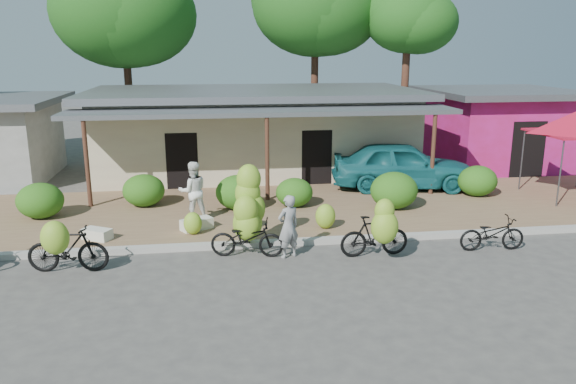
# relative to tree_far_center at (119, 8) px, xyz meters

# --- Properties ---
(ground) EXTENTS (100.00, 100.00, 0.00)m
(ground) POSITION_rel_tree_far_center_xyz_m (5.69, -16.11, -6.69)
(ground) COLOR #454340
(ground) RESTS_ON ground
(sidewalk) EXTENTS (60.00, 6.00, 0.12)m
(sidewalk) POSITION_rel_tree_far_center_xyz_m (5.69, -11.11, -6.63)
(sidewalk) COLOR #8E6E4C
(sidewalk) RESTS_ON ground
(curb) EXTENTS (60.00, 0.25, 0.15)m
(curb) POSITION_rel_tree_far_center_xyz_m (5.69, -14.11, -6.62)
(curb) COLOR #A8A399
(curb) RESTS_ON ground
(shop_main) EXTENTS (13.00, 8.50, 3.35)m
(shop_main) POSITION_rel_tree_far_center_xyz_m (5.69, -5.18, -4.97)
(shop_main) COLOR beige
(shop_main) RESTS_ON ground
(shop_pink) EXTENTS (6.00, 6.00, 3.25)m
(shop_pink) POSITION_rel_tree_far_center_xyz_m (16.19, -5.12, -5.02)
(shop_pink) COLOR #CA1F87
(shop_pink) RESTS_ON ground
(tree_far_center) EXTENTS (6.48, 6.46, 9.17)m
(tree_far_center) POSITION_rel_tree_far_center_xyz_m (0.00, 0.00, 0.00)
(tree_far_center) COLOR #533121
(tree_far_center) RESTS_ON ground
(tree_center_right) EXTENTS (6.19, 6.15, 9.41)m
(tree_center_right) POSITION_rel_tree_far_center_xyz_m (9.00, 0.50, 0.36)
(tree_center_right) COLOR #533121
(tree_center_right) RESTS_ON ground
(tree_near_right) EXTENTS (4.19, 3.99, 7.94)m
(tree_near_right) POSITION_rel_tree_far_center_xyz_m (13.00, -1.50, -0.33)
(tree_near_right) COLOR #533121
(tree_near_right) RESTS_ON ground
(hedge_0) EXTENTS (1.34, 1.20, 1.04)m
(hedge_0) POSITION_rel_tree_far_center_xyz_m (-1.09, -11.10, -6.05)
(hedge_0) COLOR #1F5313
(hedge_0) RESTS_ON sidewalk
(hedge_1) EXTENTS (1.30, 1.17, 1.02)m
(hedge_1) POSITION_rel_tree_far_center_xyz_m (1.77, -10.22, -6.07)
(hedge_1) COLOR #1F5313
(hedge_1) RESTS_ON sidewalk
(hedge_2) EXTENTS (1.37, 1.23, 1.07)m
(hedge_2) POSITION_rel_tree_far_center_xyz_m (4.68, -10.98, -6.04)
(hedge_2) COLOR #1F5313
(hedge_2) RESTS_ON sidewalk
(hedge_3) EXTENTS (1.16, 1.05, 0.91)m
(hedge_3) POSITION_rel_tree_far_center_xyz_m (6.43, -10.94, -6.12)
(hedge_3) COLOR #1F5313
(hedge_3) RESTS_ON sidewalk
(hedge_4) EXTENTS (1.47, 1.32, 1.14)m
(hedge_4) POSITION_rel_tree_far_center_xyz_m (9.45, -11.58, -6.00)
(hedge_4) COLOR #1F5313
(hedge_4) RESTS_ON sidewalk
(hedge_5) EXTENTS (1.31, 1.18, 1.02)m
(hedge_5) POSITION_rel_tree_far_center_xyz_m (12.72, -10.49, -6.06)
(hedge_5) COLOR #1F5313
(hedge_5) RESTS_ON sidewalk
(red_canopy) EXTENTS (3.50, 3.50, 2.86)m
(red_canopy) POSITION_rel_tree_far_center_xyz_m (15.71, -10.98, -4.08)
(red_canopy) COLOR #59595E
(red_canopy) RESTS_ON sidewalk
(bike_left) EXTENTS (1.87, 1.25, 1.42)m
(bike_left) POSITION_rel_tree_far_center_xyz_m (0.58, -15.28, -6.06)
(bike_left) COLOR black
(bike_left) RESTS_ON ground
(bike_center) EXTENTS (1.86, 1.34, 2.19)m
(bike_center) POSITION_rel_tree_far_center_xyz_m (4.73, -14.48, -5.83)
(bike_center) COLOR black
(bike_center) RESTS_ON ground
(bike_right) EXTENTS (1.74, 1.21, 1.61)m
(bike_right) POSITION_rel_tree_far_center_xyz_m (7.77, -15.37, -6.01)
(bike_right) COLOR black
(bike_right) RESTS_ON ground
(bike_far_right) EXTENTS (1.68, 0.65, 0.87)m
(bike_far_right) POSITION_rel_tree_far_center_xyz_m (10.81, -15.20, -6.26)
(bike_far_right) COLOR black
(bike_far_right) RESTS_ON ground
(loose_banana_a) EXTENTS (0.49, 0.41, 0.61)m
(loose_banana_a) POSITION_rel_tree_far_center_xyz_m (3.34, -13.23, -6.27)
(loose_banana_a) COLOR #AAC431
(loose_banana_a) RESTS_ON sidewalk
(loose_banana_b) EXTENTS (0.56, 0.48, 0.70)m
(loose_banana_b) POSITION_rel_tree_far_center_xyz_m (4.72, -13.02, -6.22)
(loose_banana_b) COLOR #AAC431
(loose_banana_b) RESTS_ON sidewalk
(loose_banana_c) EXTENTS (0.56, 0.47, 0.70)m
(loose_banana_c) POSITION_rel_tree_far_center_xyz_m (6.95, -13.23, -6.23)
(loose_banana_c) COLOR #AAC431
(loose_banana_c) RESTS_ON sidewalk
(sack_near) EXTENTS (0.94, 0.77, 0.30)m
(sack_near) POSITION_rel_tree_far_center_xyz_m (3.43, -12.82, -6.42)
(sack_near) COLOR silver
(sack_near) RESTS_ON sidewalk
(sack_far) EXTENTS (0.84, 0.70, 0.28)m
(sack_far) POSITION_rel_tree_far_center_xyz_m (0.88, -13.29, -6.43)
(sack_far) COLOR silver
(sack_far) RESTS_ON sidewalk
(vendor) EXTENTS (0.68, 0.58, 1.57)m
(vendor) POSITION_rel_tree_far_center_xyz_m (5.67, -14.96, -5.91)
(vendor) COLOR gray
(vendor) RESTS_ON ground
(bystander) EXTENTS (0.94, 0.80, 1.71)m
(bystander) POSITION_rel_tree_far_center_xyz_m (3.34, -11.91, -5.72)
(bystander) COLOR white
(bystander) RESTS_ON sidewalk
(teal_van) EXTENTS (5.11, 2.67, 1.66)m
(teal_van) POSITION_rel_tree_far_center_xyz_m (10.55, -9.11, -5.74)
(teal_van) COLOR #176067
(teal_van) RESTS_ON sidewalk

